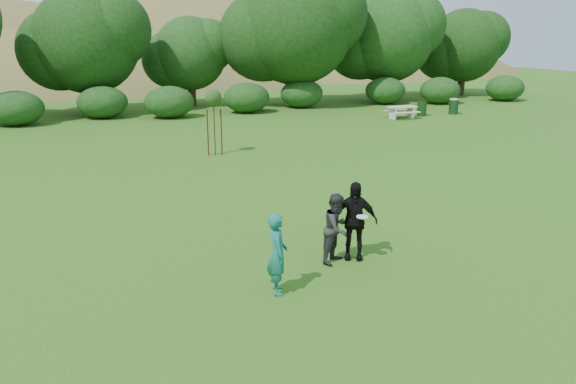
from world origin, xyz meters
name	(u,v)px	position (x,y,z in m)	size (l,w,h in m)	color
ground	(336,274)	(0.00, 0.00, 0.00)	(120.00, 120.00, 0.00)	#19470C
player_teal	(277,254)	(-1.50, -0.37, 0.85)	(0.62, 0.41, 1.70)	#16655F
player_grey	(337,228)	(0.33, 0.66, 0.82)	(0.80, 0.62, 1.64)	#28292B
player_black	(354,221)	(0.78, 0.72, 0.94)	(1.10, 0.46, 1.87)	black
trash_can_near	(422,109)	(15.71, 20.37, 0.45)	(0.60, 0.60, 0.90)	#163613
frisbee	(362,217)	(0.82, 0.38, 1.13)	(0.27, 0.27, 0.03)	white
sapling	(213,99)	(0.48, 13.31, 2.42)	(0.70, 0.70, 2.85)	#3B2017
picnic_table	(402,110)	(13.90, 19.81, 0.52)	(1.80, 1.48, 0.76)	beige
trash_can_lidded	(454,106)	(18.13, 20.34, 0.54)	(0.60, 0.60, 1.05)	#133518
hillside	(117,162)	(-0.56, 68.45, -11.97)	(150.00, 72.00, 52.00)	olive
tree_row	(199,37)	(3.23, 28.68, 4.87)	(53.92, 10.38, 9.62)	#3A2616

